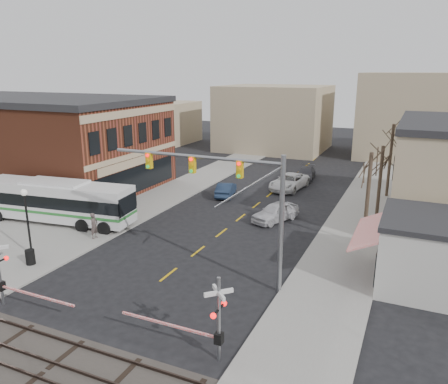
# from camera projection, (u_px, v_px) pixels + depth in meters

# --- Properties ---
(ground) EXTENTS (160.00, 160.00, 0.00)m
(ground) POSITION_uv_depth(u_px,v_px,m) (151.00, 289.00, 25.51)
(ground) COLOR black
(ground) RESTS_ON ground
(sidewalk_west) EXTENTS (5.00, 60.00, 0.12)m
(sidewalk_west) POSITION_uv_depth(u_px,v_px,m) (180.00, 189.00, 46.81)
(sidewalk_west) COLOR gray
(sidewalk_west) RESTS_ON ground
(sidewalk_east) EXTENTS (5.00, 60.00, 0.12)m
(sidewalk_east) POSITION_uv_depth(u_px,v_px,m) (363.00, 211.00, 39.31)
(sidewalk_east) COLOR gray
(sidewalk_east) RESTS_ON ground
(ballast_strip) EXTENTS (160.00, 5.00, 0.06)m
(ballast_strip) POSITION_uv_depth(u_px,v_px,m) (45.00, 371.00, 18.47)
(ballast_strip) COLOR #332D28
(ballast_strip) RESTS_ON ground
(rail_tracks) EXTENTS (160.00, 3.91, 0.14)m
(rail_tracks) POSITION_uv_depth(u_px,v_px,m) (45.00, 370.00, 18.45)
(rail_tracks) COLOR #2D231E
(rail_tracks) RESTS_ON ground
(brick_building) EXTENTS (30.40, 15.40, 9.60)m
(brick_building) POSITION_uv_depth(u_px,v_px,m) (25.00, 140.00, 48.91)
(brick_building) COLOR brown
(brick_building) RESTS_ON ground
(tree_east_a) EXTENTS (0.28, 0.28, 6.75)m
(tree_east_a) POSITION_uv_depth(u_px,v_px,m) (367.00, 199.00, 30.96)
(tree_east_a) COLOR #382B21
(tree_east_a) RESTS_ON sidewalk_east
(tree_east_b) EXTENTS (0.28, 0.28, 6.30)m
(tree_east_b) POSITION_uv_depth(u_px,v_px,m) (380.00, 183.00, 36.18)
(tree_east_b) COLOR #382B21
(tree_east_b) RESTS_ON sidewalk_east
(tree_east_c) EXTENTS (0.28, 0.28, 7.20)m
(tree_east_c) POSITION_uv_depth(u_px,v_px,m) (390.00, 161.00, 43.01)
(tree_east_c) COLOR #382B21
(tree_east_c) RESTS_ON sidewalk_east
(transit_bus) EXTENTS (13.50, 4.49, 3.41)m
(transit_bus) POSITION_uv_depth(u_px,v_px,m) (57.00, 201.00, 36.09)
(transit_bus) COLOR silver
(transit_bus) RESTS_ON ground
(traffic_signal_mast) EXTENTS (10.95, 0.30, 8.00)m
(traffic_signal_mast) POSITION_uv_depth(u_px,v_px,m) (232.00, 189.00, 24.85)
(traffic_signal_mast) COLOR gray
(traffic_signal_mast) RESTS_ON ground
(rr_crossing_west) EXTENTS (5.60, 1.36, 4.00)m
(rr_crossing_west) POSITION_uv_depth(u_px,v_px,m) (4.00, 273.00, 23.14)
(rr_crossing_west) COLOR gray
(rr_crossing_west) RESTS_ON ground
(rr_crossing_east) EXTENTS (5.60, 1.36, 4.00)m
(rr_crossing_east) POSITION_uv_depth(u_px,v_px,m) (210.00, 318.00, 18.89)
(rr_crossing_east) COLOR gray
(rr_crossing_east) RESTS_ON ground
(street_lamp) EXTENTS (0.44, 0.44, 4.64)m
(street_lamp) POSITION_uv_depth(u_px,v_px,m) (26.00, 209.00, 29.08)
(street_lamp) COLOR black
(street_lamp) RESTS_ON sidewalk_west
(trash_bin) EXTENTS (0.60, 0.60, 0.99)m
(trash_bin) POSITION_uv_depth(u_px,v_px,m) (30.00, 257.00, 28.37)
(trash_bin) COLOR black
(trash_bin) RESTS_ON sidewalk_west
(car_a) EXTENTS (3.55, 4.98, 1.58)m
(car_a) POSITION_uv_depth(u_px,v_px,m) (275.00, 212.00, 36.79)
(car_a) COLOR silver
(car_a) RESTS_ON ground
(car_b) EXTENTS (2.46, 4.54, 1.42)m
(car_b) POSITION_uv_depth(u_px,v_px,m) (226.00, 189.00, 44.09)
(car_b) COLOR #18253C
(car_b) RESTS_ON ground
(car_c) EXTENTS (3.42, 6.21, 1.65)m
(car_c) POSITION_uv_depth(u_px,v_px,m) (289.00, 182.00, 46.62)
(car_c) COLOR white
(car_c) RESTS_ON ground
(car_d) EXTENTS (2.46, 4.97, 1.39)m
(car_d) POSITION_uv_depth(u_px,v_px,m) (306.00, 173.00, 51.01)
(car_d) COLOR #48484D
(car_d) RESTS_ON ground
(pedestrian_near) EXTENTS (0.52, 0.75, 1.98)m
(pedestrian_near) POSITION_uv_depth(u_px,v_px,m) (94.00, 226.00, 32.64)
(pedestrian_near) COLOR #4C3F3D
(pedestrian_near) RESTS_ON sidewalk_west
(pedestrian_far) EXTENTS (0.90, 0.98, 1.62)m
(pedestrian_far) POSITION_uv_depth(u_px,v_px,m) (77.00, 216.00, 35.47)
(pedestrian_far) COLOR #393B64
(pedestrian_far) RESTS_ON sidewalk_west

